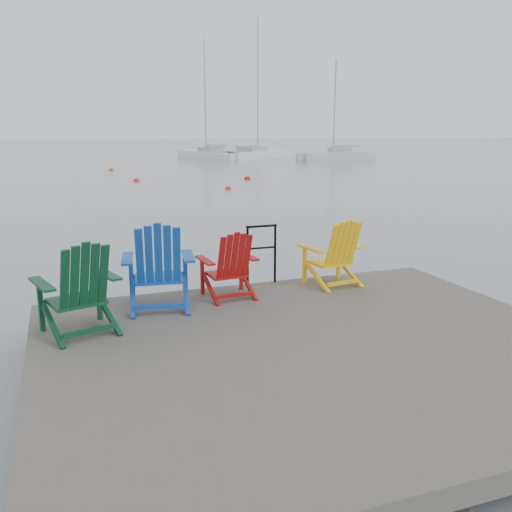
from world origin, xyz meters
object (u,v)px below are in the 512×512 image
object	(u,v)px
sailboat_far	(337,157)
buoy_a	(228,189)
chair_green	(79,288)
buoy_b	(137,181)
chair_yellow	(335,252)
buoy_d	(111,171)
sailboat_mid	(255,155)
buoy_c	(247,179)
chair_red	(230,264)
chair_blue	(158,266)
handrail	(261,248)
sailboat_near	(209,156)

from	to	relation	value
sailboat_far	buoy_a	distance (m)	28.37
chair_green	buoy_b	world-z (taller)	chair_green
chair_yellow	buoy_d	bearing A→B (deg)	82.91
sailboat_mid	sailboat_far	xyz separation A→B (m)	(6.34, -5.83, 0.00)
sailboat_mid	buoy_c	distance (m)	24.60
chair_red	buoy_b	world-z (taller)	chair_red
chair_blue	buoy_a	world-z (taller)	chair_blue
handrail	buoy_a	xyz separation A→B (m)	(4.98, 17.92, -1.04)
handrail	sailboat_mid	distance (m)	48.70
sailboat_near	buoy_c	bearing A→B (deg)	-117.13
buoy_a	buoy_b	bearing A→B (deg)	121.53
buoy_d	sailboat_far	bearing A→B (deg)	17.56
chair_red	buoy_a	xyz separation A→B (m)	(5.65, 18.45, -0.97)
sailboat_mid	chair_red	bearing A→B (deg)	-58.71
handrail	buoy_b	bearing A→B (deg)	86.71
chair_blue	sailboat_near	size ratio (longest dim) A/B	0.10
chair_red	sailboat_far	distance (m)	46.83
handrail	chair_yellow	bearing A→B (deg)	-26.12
chair_yellow	buoy_d	distance (m)	33.55
sailboat_near	sailboat_far	distance (m)	12.88
buoy_d	sailboat_near	bearing A→B (deg)	51.22
chair_green	buoy_c	size ratio (longest dim) A/B	2.74
buoy_a	chair_blue	bearing A→B (deg)	-109.67
chair_green	chair_yellow	world-z (taller)	chair_green
sailboat_near	sailboat_far	world-z (taller)	sailboat_near
sailboat_mid	buoy_d	xyz separation A→B (m)	(-15.61, -12.78, -0.35)
chair_yellow	buoy_a	size ratio (longest dim) A/B	3.10
chair_green	sailboat_mid	size ratio (longest dim) A/B	0.08
sailboat_near	chair_red	bearing A→B (deg)	-122.14
chair_red	chair_yellow	bearing A→B (deg)	-2.06
chair_blue	buoy_c	size ratio (longest dim) A/B	2.90
chair_yellow	buoy_c	size ratio (longest dim) A/B	2.54
chair_yellow	buoy_b	bearing A→B (deg)	81.75
chair_red	buoy_c	xyz separation A→B (m)	(8.34, 23.39, -0.97)
chair_blue	buoy_c	xyz separation A→B (m)	(9.34, 23.54, -1.08)
chair_yellow	buoy_c	world-z (taller)	chair_yellow
chair_red	sailboat_far	bearing A→B (deg)	56.18
handrail	sailboat_mid	xyz separation A→B (m)	(16.45, 45.83, -0.69)
handrail	sailboat_near	distance (m)	48.11
sailboat_near	handrail	bearing A→B (deg)	-121.53
chair_red	buoy_d	world-z (taller)	chair_red
sailboat_far	chair_red	bearing A→B (deg)	153.61
sailboat_far	buoy_b	bearing A→B (deg)	130.75
handrail	chair_blue	size ratio (longest dim) A/B	0.78
chair_red	buoy_b	size ratio (longest dim) A/B	2.58
handrail	chair_blue	distance (m)	1.80
buoy_c	buoy_d	size ratio (longest dim) A/B	1.12
handrail	chair_yellow	distance (m)	1.09
chair_green	buoy_b	distance (m)	25.43
sailboat_near	buoy_b	size ratio (longest dim) A/B	32.56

